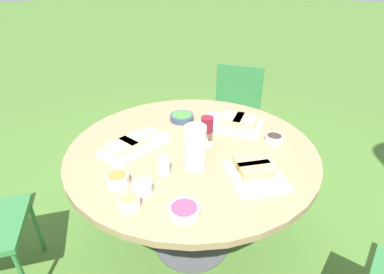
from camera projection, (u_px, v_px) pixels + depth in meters
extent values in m
plane|color=#446B2B|center=(192.00, 241.00, 2.10)|extent=(40.00, 40.00, 0.00)
cylinder|color=#4C4C51|center=(192.00, 240.00, 2.10)|extent=(0.52, 0.52, 0.02)
cylinder|color=#4C4C51|center=(192.00, 199.00, 1.91)|extent=(0.11, 0.11, 0.73)
cylinder|color=#8C7251|center=(192.00, 149.00, 1.73)|extent=(1.41, 1.41, 0.03)
cylinder|color=#2D6B38|center=(37.00, 227.00, 1.93)|extent=(0.03, 0.03, 0.43)
cube|color=#2D6B38|center=(233.00, 117.00, 2.82)|extent=(0.57, 0.58, 0.04)
cube|color=#2D6B38|center=(239.00, 87.00, 2.87)|extent=(0.22, 0.41, 0.42)
cylinder|color=#2D6B38|center=(207.00, 144.00, 2.84)|extent=(0.03, 0.03, 0.43)
cylinder|color=#2D6B38|center=(247.00, 152.00, 2.73)|extent=(0.03, 0.03, 0.43)
cylinder|color=#2D6B38|center=(217.00, 127.00, 3.14)|extent=(0.03, 0.03, 0.43)
cylinder|color=#2D6B38|center=(254.00, 133.00, 3.03)|extent=(0.03, 0.03, 0.43)
cylinder|color=silver|center=(195.00, 148.00, 1.48)|extent=(0.11, 0.11, 0.23)
cone|color=silver|center=(188.00, 134.00, 1.40)|extent=(0.03, 0.03, 0.03)
cylinder|color=silver|center=(207.00, 144.00, 1.73)|extent=(0.06, 0.06, 0.01)
cylinder|color=silver|center=(207.00, 138.00, 1.71)|extent=(0.01, 0.01, 0.08)
cylinder|color=maroon|center=(207.00, 124.00, 1.67)|extent=(0.07, 0.07, 0.09)
cube|color=white|center=(136.00, 146.00, 1.70)|extent=(0.41, 0.22, 0.02)
cube|color=#E0C184|center=(122.00, 147.00, 1.63)|extent=(0.15, 0.13, 0.04)
cube|color=#E0C184|center=(135.00, 141.00, 1.69)|extent=(0.15, 0.13, 0.04)
cube|color=white|center=(231.00, 124.00, 1.94)|extent=(0.38, 0.45, 0.02)
cube|color=tan|center=(245.00, 122.00, 1.89)|extent=(0.20, 0.19, 0.05)
cube|color=tan|center=(232.00, 119.00, 1.92)|extent=(0.20, 0.19, 0.05)
cube|color=white|center=(256.00, 176.00, 1.45)|extent=(0.37, 0.38, 0.02)
cube|color=tan|center=(251.00, 163.00, 1.49)|extent=(0.19, 0.17, 0.05)
cube|color=tan|center=(256.00, 170.00, 1.44)|extent=(0.19, 0.17, 0.05)
cylinder|color=beige|center=(129.00, 203.00, 1.27)|extent=(0.09, 0.09, 0.05)
cylinder|color=#E0C147|center=(129.00, 200.00, 1.26)|extent=(0.08, 0.08, 0.02)
cylinder|color=#334256|center=(182.00, 118.00, 2.00)|extent=(0.16, 0.16, 0.04)
cylinder|color=#387533|center=(182.00, 116.00, 1.99)|extent=(0.13, 0.13, 0.02)
cylinder|color=white|center=(274.00, 138.00, 1.76)|extent=(0.11, 0.11, 0.04)
cylinder|color=#2D231E|center=(274.00, 137.00, 1.76)|extent=(0.09, 0.09, 0.02)
cylinder|color=beige|center=(184.00, 211.00, 1.23)|extent=(0.14, 0.14, 0.04)
cylinder|color=#D6385B|center=(184.00, 209.00, 1.23)|extent=(0.11, 0.11, 0.02)
cylinder|color=silver|center=(143.00, 188.00, 1.35)|extent=(0.09, 0.09, 0.05)
cylinder|color=silver|center=(142.00, 185.00, 1.34)|extent=(0.07, 0.07, 0.02)
cylinder|color=silver|center=(118.00, 180.00, 1.40)|extent=(0.11, 0.11, 0.05)
cylinder|color=#CC662D|center=(118.00, 177.00, 1.39)|extent=(0.09, 0.09, 0.02)
cylinder|color=silver|center=(164.00, 165.00, 1.47)|extent=(0.06, 0.06, 0.10)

